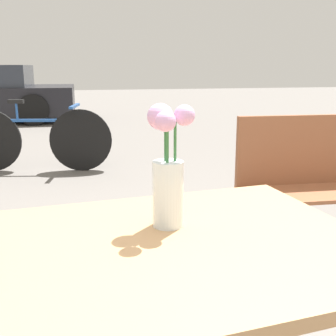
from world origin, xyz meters
The scene contains 3 objects.
table_front centered at (0.00, 0.00, 0.62)m, with size 0.99×0.80×0.73m.
flower_vase centered at (0.01, 0.10, 0.85)m, with size 0.12×0.12×0.31m.
bicycle centered at (-0.62, 3.82, 0.35)m, with size 1.62×0.47×0.78m.
Camera 1 is at (-0.21, -0.88, 1.12)m, focal length 45.00 mm.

